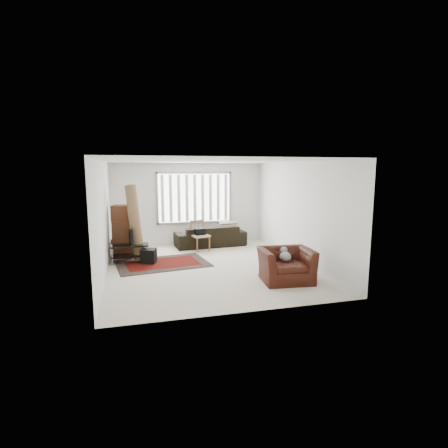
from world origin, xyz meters
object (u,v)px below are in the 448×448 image
at_px(sofa, 210,233).
at_px(side_chair, 200,234).
at_px(tv_stand, 130,250).
at_px(armchair, 286,263).
at_px(moving_boxes, 123,233).

xyz_separation_m(sofa, side_chair, (-0.45, -0.53, 0.07)).
xyz_separation_m(tv_stand, armchair, (3.39, -2.53, 0.07)).
bearing_deg(tv_stand, sofa, 30.11).
distance_m(sofa, side_chair, 0.70).
relative_size(tv_stand, side_chair, 1.07).
bearing_deg(moving_boxes, side_chair, 6.86).
bearing_deg(side_chair, moving_boxes, 171.65).
xyz_separation_m(moving_boxes, armchair, (3.55, -3.21, -0.27)).
bearing_deg(side_chair, tv_stand, -170.90).
distance_m(tv_stand, sofa, 2.96).
xyz_separation_m(moving_boxes, side_chair, (2.27, 0.27, -0.19)).
relative_size(moving_boxes, armchair, 1.21).
relative_size(tv_stand, sofa, 0.43).
distance_m(tv_stand, side_chair, 2.32).
height_order(sofa, side_chair, side_chair).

